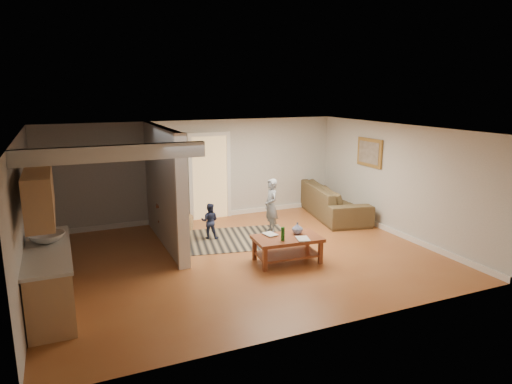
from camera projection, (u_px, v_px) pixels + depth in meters
ground at (243, 257)px, 9.00m from camera, size 7.50×7.50×0.00m
room_shell at (182, 185)px, 8.64m from camera, size 7.54×6.02×2.52m
area_rug at (238, 239)px, 10.09m from camera, size 2.61×2.11×0.01m
sofa at (332, 215)px, 11.99m from camera, size 1.59×2.89×0.80m
coffee_table at (288, 242)px, 8.69m from camera, size 1.32×0.84×0.75m
tv_console at (169, 202)px, 10.43m from camera, size 0.77×1.34×1.09m
speaker_left at (177, 220)px, 9.55m from camera, size 0.12×0.12×1.11m
speaker_right at (176, 207)px, 11.06m from camera, size 0.10×0.10×0.89m
toy_basket at (183, 222)px, 10.74m from camera, size 0.49×0.49×0.44m
child at (271, 232)px, 10.54m from camera, size 0.34×0.48×1.26m
toddler at (210, 238)px, 10.13m from camera, size 0.49×0.45×0.80m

